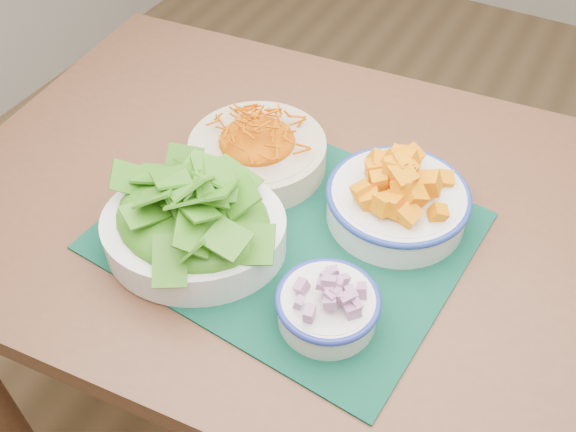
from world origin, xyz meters
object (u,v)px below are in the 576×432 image
at_px(squash_bowl, 399,194).
at_px(carrot_bowl, 257,147).
at_px(table, 317,247).
at_px(placemat, 288,231).
at_px(lettuce_bowl, 193,221).
at_px(onion_bowl, 328,303).

bearing_deg(squash_bowl, carrot_bowl, 180.00).
relative_size(table, placemat, 2.49).
bearing_deg(table, squash_bowl, 11.01).
bearing_deg(placemat, carrot_bowl, 142.22).
xyz_separation_m(table, carrot_bowl, (-0.13, 0.03, 0.14)).
height_order(squash_bowl, lettuce_bowl, lettuce_bowl).
xyz_separation_m(table, squash_bowl, (0.11, 0.03, 0.15)).
distance_m(carrot_bowl, squash_bowl, 0.25).
height_order(lettuce_bowl, onion_bowl, lettuce_bowl).
distance_m(placemat, lettuce_bowl, 0.15).
height_order(placemat, squash_bowl, squash_bowl).
height_order(carrot_bowl, lettuce_bowl, lettuce_bowl).
relative_size(carrot_bowl, squash_bowl, 1.29).
xyz_separation_m(table, placemat, (-0.02, -0.07, 0.10)).
relative_size(placemat, lettuce_bowl, 1.53).
distance_m(placemat, carrot_bowl, 0.16).
relative_size(placemat, squash_bowl, 2.20).
bearing_deg(onion_bowl, lettuce_bowl, 173.95).
xyz_separation_m(carrot_bowl, squash_bowl, (0.25, 0.00, 0.01)).
bearing_deg(lettuce_bowl, squash_bowl, 16.85).
xyz_separation_m(table, lettuce_bowl, (-0.12, -0.16, 0.16)).
bearing_deg(onion_bowl, squash_bowl, 87.84).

